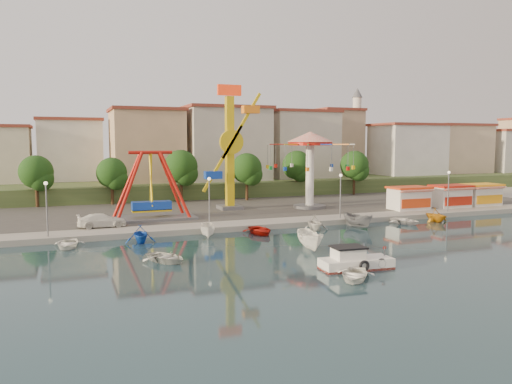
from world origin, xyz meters
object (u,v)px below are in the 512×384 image
wave_swinger (310,152)px  kamikaze_tower (232,150)px  van (102,220)px  rowboat_a (166,257)px  skiff (310,240)px  cabin_motorboat (355,262)px  pirate_ship_ride (151,187)px

wave_swinger → kamikaze_tower: bearing=166.5°
kamikaze_tower → van: bearing=-153.8°
rowboat_a → van: van is taller
kamikaze_tower → van: size_ratio=3.30×
skiff → van: bearing=147.4°
rowboat_a → cabin_motorboat: bearing=-59.9°
van → pirate_ship_ride: bearing=-60.6°
kamikaze_tower → skiff: (-0.71, -24.14, -7.63)m
kamikaze_tower → pirate_ship_ride: bearing=-157.0°
pirate_ship_ride → skiff: bearing=-60.6°
cabin_motorboat → rowboat_a: cabin_motorboat is taller
cabin_motorboat → van: bearing=130.4°
cabin_motorboat → rowboat_a: bearing=154.5°
wave_swinger → cabin_motorboat: (-10.92, -28.79, -7.68)m
cabin_motorboat → skiff: (-0.09, 7.13, 0.39)m
kamikaze_tower → wave_swinger: 10.59m
kamikaze_tower → wave_swinger: bearing=-13.5°
pirate_ship_ride → van: size_ratio=2.00×
skiff → rowboat_a: bearing=-170.2°
pirate_ship_ride → wave_swinger: 22.31m
pirate_ship_ride → rowboat_a: 19.60m
pirate_ship_ride → van: 7.53m
kamikaze_tower → skiff: size_ratio=3.51×
cabin_motorboat → van: (-16.76, 22.70, 0.81)m
wave_swinger → skiff: (-11.01, -21.66, -7.29)m
pirate_ship_ride → cabin_motorboat: pirate_ship_ride is taller
cabin_motorboat → skiff: size_ratio=1.20×
wave_swinger → rowboat_a: bearing=-137.9°
wave_swinger → skiff: size_ratio=2.47×
pirate_ship_ride → kamikaze_tower: 13.22m
wave_swinger → rowboat_a: size_ratio=3.00×
van → rowboat_a: bearing=-168.7°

